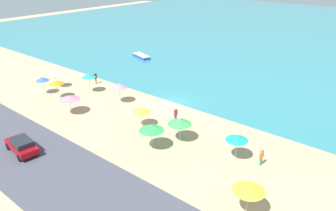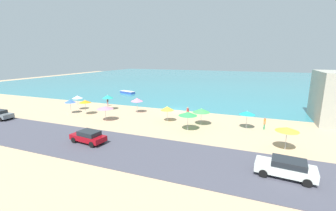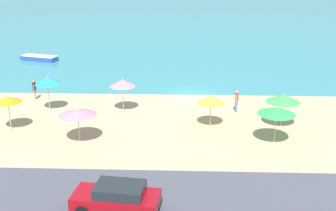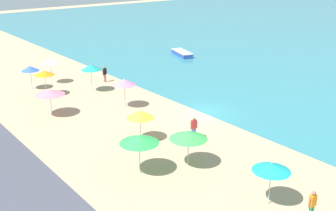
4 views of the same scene
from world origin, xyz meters
name	(u,v)px [view 1 (image 1 of 4)]	position (x,y,z in m)	size (l,w,h in m)	color
ground_plane	(175,103)	(0.00, 0.00, 0.00)	(160.00, 160.00, 0.00)	tan
sea	(314,33)	(0.00, 55.00, 0.03)	(150.00, 110.00, 0.05)	teal
coastal_road	(46,167)	(0.00, -18.00, 0.03)	(80.00, 8.00, 0.06)	#464653
beach_umbrella_0	(69,98)	(-7.40, -10.06, 1.98)	(2.40, 2.40, 2.25)	#B2B2B7
beach_umbrella_1	(89,75)	(-11.09, -4.34, 2.38)	(1.88, 1.88, 2.73)	#B2B2B7
beach_umbrella_2	(180,122)	(6.13, -7.01, 2.07)	(2.37, 2.37, 2.40)	#B2B2B7
beach_umbrella_3	(119,86)	(-5.36, -4.25, 2.23)	(1.95, 1.95, 2.56)	#B2B2B7
beach_umbrella_4	(142,110)	(1.18, -7.15, 1.96)	(1.90, 1.90, 2.30)	#B2B2B7
beach_umbrella_5	(55,72)	(-16.06, -6.24, 2.31)	(1.76, 1.76, 2.61)	#B2B2B7
beach_umbrella_6	(42,79)	(-15.41, -8.60, 2.08)	(1.74, 1.74, 2.39)	#B2B2B7
beach_umbrella_7	(249,188)	(16.02, -12.21, 2.21)	(2.24, 2.24, 2.49)	#B2B2B7
beach_umbrella_8	(237,138)	(12.02, -6.49, 2.15)	(2.00, 2.00, 2.44)	#B2B2B7
beach_umbrella_9	(56,82)	(-12.57, -8.34, 2.19)	(1.86, 1.86, 2.46)	#B2B2B7
beach_umbrella_10	(151,128)	(5.08, -9.91, 2.20)	(2.36, 2.36, 2.51)	#B2B2B7
bather_0	(261,156)	(14.21, -5.93, 0.89)	(0.26, 0.57, 1.59)	#2EA05F
bather_1	(176,114)	(3.33, -4.07, 0.95)	(0.31, 0.55, 1.69)	#4666BC
bather_2	(95,77)	(-13.13, -1.74, 0.93)	(0.29, 0.56, 1.66)	pink
parked_car_1	(22,145)	(-3.72, -18.02, 0.79)	(4.15, 2.18, 1.37)	maroon
skiff_nearshore	(141,56)	(-17.42, 12.23, 0.34)	(4.70, 2.54, 0.58)	#2E49A5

